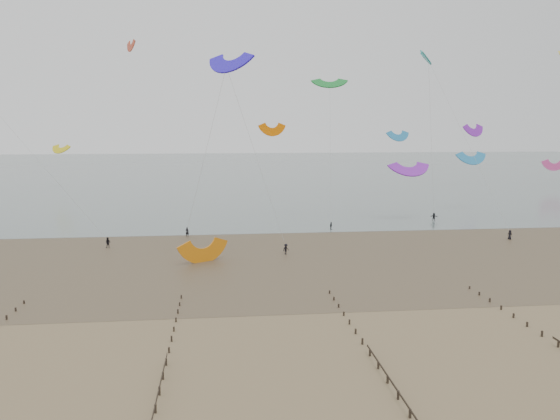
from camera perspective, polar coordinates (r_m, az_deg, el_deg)
The scene contains 6 objects.
ground at distance 56.26m, azimuth 3.56°, elevation -12.52°, with size 500.00×500.00×0.00m, color brown.
sea_and_shore at distance 88.55m, azimuth -2.82°, elevation -4.52°, with size 500.00×665.00×0.03m.
kitesurfer_lead at distance 102.58m, azimuth -9.67°, elevation -2.27°, with size 0.66×0.43×1.80m, color black.
kitesurfers at distance 102.87m, azimuth 6.74°, elevation -2.18°, with size 126.59×28.47×1.84m.
grounded_kite at distance 83.66m, azimuth -7.97°, elevation -5.40°, with size 7.01×3.67×5.34m, color orange, non-canonical shape.
kites_airborne at distance 140.17m, azimuth -7.03°, elevation 8.51°, with size 233.96×111.47×41.58m.
Camera 1 is at (-9.00, -51.60, 20.52)m, focal length 35.00 mm.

